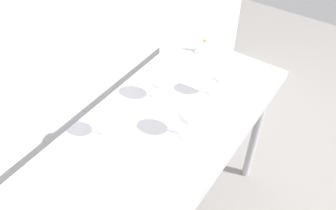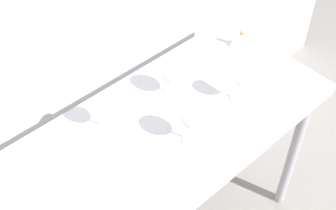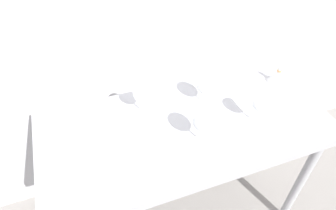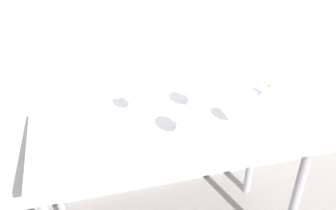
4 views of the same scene
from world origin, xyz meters
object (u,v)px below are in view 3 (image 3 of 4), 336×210
at_px(wine_glass_near_center, 203,122).
at_px(tasting_sheet_lower, 242,91).
at_px(wine_glass_far_left, 142,95).
at_px(tasting_sheet_upper, 109,135).
at_px(decanter_funnel, 277,77).
at_px(wine_glass_far_right, 206,86).
at_px(wine_glass_near_right, 261,104).

bearing_deg(wine_glass_near_center, tasting_sheet_lower, 34.27).
bearing_deg(tasting_sheet_lower, wine_glass_far_left, 175.03).
relative_size(wine_glass_far_left, tasting_sheet_upper, 0.78).
relative_size(wine_glass_far_left, decanter_funnel, 1.32).
relative_size(wine_glass_near_center, decanter_funnel, 1.44).
height_order(wine_glass_far_left, tasting_sheet_upper, wine_glass_far_left).
bearing_deg(tasting_sheet_upper, wine_glass_far_right, -0.09).
height_order(wine_glass_near_center, tasting_sheet_upper, wine_glass_near_center).
bearing_deg(wine_glass_far_right, wine_glass_near_center, -118.06).
height_order(wine_glass_near_right, tasting_sheet_upper, wine_glass_near_right).
relative_size(wine_glass_near_center, tasting_sheet_upper, 0.85).
bearing_deg(wine_glass_far_right, tasting_sheet_upper, -174.02).
relative_size(tasting_sheet_lower, decanter_funnel, 2.11).
xyz_separation_m(wine_glass_near_right, tasting_sheet_lower, (0.06, 0.22, -0.12)).
relative_size(wine_glass_near_right, tasting_sheet_upper, 0.79).
xyz_separation_m(wine_glass_near_right, decanter_funnel, (0.27, 0.23, -0.08)).
relative_size(wine_glass_near_right, decanter_funnel, 1.34).
distance_m(tasting_sheet_upper, decanter_funnel, 0.96).
height_order(wine_glass_near_right, wine_glass_far_right, wine_glass_near_right).
relative_size(wine_glass_far_left, tasting_sheet_lower, 0.63).
distance_m(wine_glass_near_center, tasting_sheet_lower, 0.45).
bearing_deg(decanter_funnel, tasting_sheet_upper, -175.89).
bearing_deg(tasting_sheet_lower, wine_glass_far_right, -179.86).
relative_size(tasting_sheet_upper, tasting_sheet_lower, 0.80).
height_order(wine_glass_near_center, decanter_funnel, wine_glass_near_center).
distance_m(wine_glass_far_left, decanter_funnel, 0.77).
xyz_separation_m(wine_glass_far_right, tasting_sheet_lower, (0.23, 0.01, -0.11)).
distance_m(wine_glass_far_right, tasting_sheet_lower, 0.26).
height_order(wine_glass_near_center, tasting_sheet_lower, wine_glass_near_center).
height_order(tasting_sheet_upper, tasting_sheet_lower, same).
bearing_deg(wine_glass_near_right, wine_glass_far_right, 129.72).
xyz_separation_m(wine_glass_near_center, decanter_funnel, (0.57, 0.25, -0.09)).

